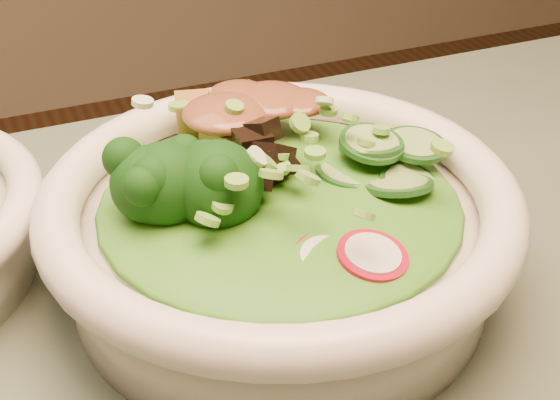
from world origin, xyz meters
name	(u,v)px	position (x,y,z in m)	size (l,w,h in m)	color
salad_bowl	(280,228)	(-0.21, 0.13, 0.79)	(0.29, 0.29, 0.08)	silver
lettuce_bed	(280,199)	(-0.21, 0.13, 0.81)	(0.22, 0.22, 0.03)	#275E13
broccoli_florets	(169,197)	(-0.28, 0.13, 0.83)	(0.09, 0.08, 0.05)	black
radish_slices	(332,260)	(-0.21, 0.05, 0.82)	(0.12, 0.04, 0.02)	maroon
cucumber_slices	(388,160)	(-0.14, 0.12, 0.83)	(0.08, 0.08, 0.04)	#81A65C
mushroom_heap	(273,166)	(-0.21, 0.14, 0.83)	(0.08, 0.08, 0.04)	black
tofu_cubes	(248,128)	(-0.21, 0.19, 0.83)	(0.10, 0.06, 0.04)	#9D6434
peanut_sauce	(247,109)	(-0.21, 0.19, 0.84)	(0.08, 0.06, 0.02)	brown
scallion_garnish	(280,161)	(-0.21, 0.13, 0.84)	(0.21, 0.21, 0.03)	#6FAE3D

